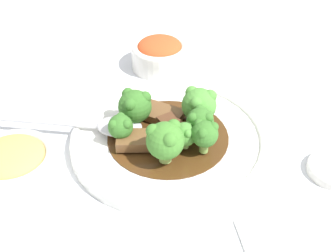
# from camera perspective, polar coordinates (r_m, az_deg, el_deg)

# --- Properties ---
(ground_plane) EXTENTS (4.00, 4.00, 0.00)m
(ground_plane) POSITION_cam_1_polar(r_m,az_deg,el_deg) (0.67, 0.00, -2.26)
(ground_plane) COLOR silver
(main_plate) EXTENTS (0.28, 0.28, 0.02)m
(main_plate) POSITION_cam_1_polar(r_m,az_deg,el_deg) (0.67, 0.00, -1.60)
(main_plate) COLOR white
(main_plate) RESTS_ON ground_plane
(beef_strip_0) EXTENTS (0.04, 0.05, 0.01)m
(beef_strip_0) POSITION_cam_1_polar(r_m,az_deg,el_deg) (0.66, 0.54, -0.01)
(beef_strip_0) COLOR #56331E
(beef_strip_0) RESTS_ON main_plate
(beef_strip_1) EXTENTS (0.08, 0.07, 0.01)m
(beef_strip_1) POSITION_cam_1_polar(r_m,az_deg,el_deg) (0.69, -1.09, 1.56)
(beef_strip_1) COLOR brown
(beef_strip_1) RESTS_ON main_plate
(beef_strip_2) EXTENTS (0.08, 0.05, 0.01)m
(beef_strip_2) POSITION_cam_1_polar(r_m,az_deg,el_deg) (0.64, -3.08, -1.74)
(beef_strip_2) COLOR brown
(beef_strip_2) RESTS_ON main_plate
(broccoli_floret_0) EXTENTS (0.05, 0.05, 0.05)m
(broccoli_floret_0) POSITION_cam_1_polar(r_m,az_deg,el_deg) (0.67, -4.06, 2.50)
(broccoli_floret_0) COLOR #7FA84C
(broccoli_floret_0) RESTS_ON main_plate
(broccoli_floret_1) EXTENTS (0.03, 0.03, 0.04)m
(broccoli_floret_1) POSITION_cam_1_polar(r_m,az_deg,el_deg) (0.63, 2.10, -0.96)
(broccoli_floret_1) COLOR #8EB756
(broccoli_floret_1) RESTS_ON main_plate
(broccoli_floret_2) EXTENTS (0.04, 0.04, 0.05)m
(broccoli_floret_2) POSITION_cam_1_polar(r_m,az_deg,el_deg) (0.63, 3.93, 0.61)
(broccoli_floret_2) COLOR #8EB756
(broccoli_floret_2) RESTS_ON main_plate
(broccoli_floret_3) EXTENTS (0.05, 0.05, 0.05)m
(broccoli_floret_3) POSITION_cam_1_polar(r_m,az_deg,el_deg) (0.67, 3.81, 2.65)
(broccoli_floret_3) COLOR #7FA84C
(broccoli_floret_3) RESTS_ON main_plate
(broccoli_floret_4) EXTENTS (0.05, 0.05, 0.06)m
(broccoli_floret_4) POSITION_cam_1_polar(r_m,az_deg,el_deg) (0.60, -0.34, -1.72)
(broccoli_floret_4) COLOR #8EB756
(broccoli_floret_4) RESTS_ON main_plate
(broccoli_floret_5) EXTENTS (0.03, 0.03, 0.04)m
(broccoli_floret_5) POSITION_cam_1_polar(r_m,az_deg,el_deg) (0.64, -5.80, -0.13)
(broccoli_floret_5) COLOR #8EB756
(broccoli_floret_5) RESTS_ON main_plate
(broccoli_floret_6) EXTENTS (0.04, 0.04, 0.05)m
(broccoli_floret_6) POSITION_cam_1_polar(r_m,az_deg,el_deg) (0.62, 4.49, -0.94)
(broccoli_floret_6) COLOR #7FA84C
(broccoli_floret_6) RESTS_ON main_plate
(serving_spoon) EXTENTS (0.23, 0.10, 0.01)m
(serving_spoon) POSITION_cam_1_polar(r_m,az_deg,el_deg) (0.67, -7.54, 0.04)
(serving_spoon) COLOR silver
(serving_spoon) RESTS_ON main_plate
(side_bowl_kimchi) EXTENTS (0.10, 0.10, 0.05)m
(side_bowl_kimchi) POSITION_cam_1_polar(r_m,az_deg,el_deg) (0.83, -1.02, 8.84)
(side_bowl_kimchi) COLOR white
(side_bowl_kimchi) RESTS_ON ground_plane
(side_bowl_appetizer) EXTENTS (0.11, 0.11, 0.04)m
(side_bowl_appetizer) POSITION_cam_1_polar(r_m,az_deg,el_deg) (0.65, -18.37, -4.21)
(side_bowl_appetizer) COLOR white
(side_bowl_appetizer) RESTS_ON ground_plane
(sauce_dish) EXTENTS (0.07, 0.07, 0.01)m
(sauce_dish) POSITION_cam_1_polar(r_m,az_deg,el_deg) (0.67, 19.74, -4.89)
(sauce_dish) COLOR white
(sauce_dish) RESTS_ON ground_plane
(paper_napkin) EXTENTS (0.14, 0.09, 0.01)m
(paper_napkin) POSITION_cam_1_polar(r_m,az_deg,el_deg) (0.57, 16.10, -13.64)
(paper_napkin) COLOR silver
(paper_napkin) RESTS_ON ground_plane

